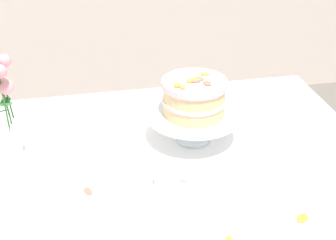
{
  "coord_description": "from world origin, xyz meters",
  "views": [
    {
      "loc": [
        -0.21,
        -1.29,
        1.61
      ],
      "look_at": [
        0.06,
        0.03,
        0.86
      ],
      "focal_mm": 55.49,
      "sensor_mm": 36.0,
      "label": 1
    }
  ],
  "objects_px": {
    "cake_stand": "(194,118)",
    "flower_vase": "(4,113)",
    "dining_table": "(151,190)",
    "teacup": "(167,180)",
    "layer_cake": "(194,97)"
  },
  "relations": [
    {
      "from": "cake_stand",
      "to": "teacup",
      "type": "bearing_deg",
      "value": -119.64
    },
    {
      "from": "cake_stand",
      "to": "flower_vase",
      "type": "relative_size",
      "value": 0.91
    },
    {
      "from": "dining_table",
      "to": "flower_vase",
      "type": "distance_m",
      "value": 0.49
    },
    {
      "from": "cake_stand",
      "to": "layer_cake",
      "type": "relative_size",
      "value": 1.45
    },
    {
      "from": "dining_table",
      "to": "cake_stand",
      "type": "relative_size",
      "value": 4.83
    },
    {
      "from": "flower_vase",
      "to": "teacup",
      "type": "xyz_separation_m",
      "value": [
        0.44,
        -0.27,
        -0.12
      ]
    },
    {
      "from": "cake_stand",
      "to": "teacup",
      "type": "relative_size",
      "value": 2.36
    },
    {
      "from": "layer_cake",
      "to": "flower_vase",
      "type": "height_order",
      "value": "flower_vase"
    },
    {
      "from": "layer_cake",
      "to": "teacup",
      "type": "height_order",
      "value": "layer_cake"
    },
    {
      "from": "dining_table",
      "to": "cake_stand",
      "type": "bearing_deg",
      "value": 34.63
    },
    {
      "from": "flower_vase",
      "to": "teacup",
      "type": "distance_m",
      "value": 0.53
    },
    {
      "from": "layer_cake",
      "to": "teacup",
      "type": "xyz_separation_m",
      "value": [
        -0.13,
        -0.23,
        -0.13
      ]
    },
    {
      "from": "dining_table",
      "to": "layer_cake",
      "type": "height_order",
      "value": "layer_cake"
    },
    {
      "from": "dining_table",
      "to": "teacup",
      "type": "height_order",
      "value": "teacup"
    },
    {
      "from": "layer_cake",
      "to": "cake_stand",
      "type": "bearing_deg",
      "value": 70.17
    }
  ]
}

